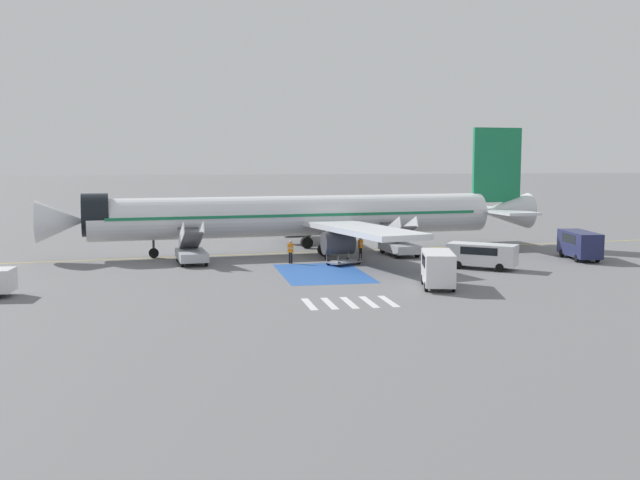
# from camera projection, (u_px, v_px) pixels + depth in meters

# --- Properties ---
(ground_plane) EXTENTS (600.00, 600.00, 0.00)m
(ground_plane) POSITION_uv_depth(u_px,v_px,m) (313.00, 251.00, 68.27)
(ground_plane) COLOR slate
(apron_leadline_yellow) EXTENTS (79.66, 7.85, 0.01)m
(apron_leadline_yellow) POSITION_uv_depth(u_px,v_px,m) (297.00, 253.00, 67.18)
(apron_leadline_yellow) COLOR gold
(apron_leadline_yellow) RESTS_ON ground_plane
(apron_stand_patch_blue) EXTENTS (6.20, 10.21, 0.01)m
(apron_stand_patch_blue) POSITION_uv_depth(u_px,v_px,m) (323.00, 273.00, 55.33)
(apron_stand_patch_blue) COLOR #2856A8
(apron_stand_patch_blue) RESTS_ON ground_plane
(apron_walkway_bar_0) EXTENTS (0.44, 3.60, 0.01)m
(apron_walkway_bar_0) POSITION_uv_depth(u_px,v_px,m) (309.00, 304.00, 43.67)
(apron_walkway_bar_0) COLOR silver
(apron_walkway_bar_0) RESTS_ON ground_plane
(apron_walkway_bar_1) EXTENTS (0.44, 3.60, 0.01)m
(apron_walkway_bar_1) POSITION_uv_depth(u_px,v_px,m) (329.00, 303.00, 43.90)
(apron_walkway_bar_1) COLOR silver
(apron_walkway_bar_1) RESTS_ON ground_plane
(apron_walkway_bar_2) EXTENTS (0.44, 3.60, 0.01)m
(apron_walkway_bar_2) POSITION_uv_depth(u_px,v_px,m) (349.00, 303.00, 44.12)
(apron_walkway_bar_2) COLOR silver
(apron_walkway_bar_2) RESTS_ON ground_plane
(apron_walkway_bar_3) EXTENTS (0.44, 3.60, 0.01)m
(apron_walkway_bar_3) POSITION_uv_depth(u_px,v_px,m) (369.00, 302.00, 44.34)
(apron_walkway_bar_3) COLOR silver
(apron_walkway_bar_3) RESTS_ON ground_plane
(apron_walkway_bar_4) EXTENTS (0.44, 3.60, 0.01)m
(apron_walkway_bar_4) POSITION_uv_depth(u_px,v_px,m) (389.00, 301.00, 44.56)
(apron_walkway_bar_4) COLOR silver
(apron_walkway_bar_4) RESTS_ON ground_plane
(airliner) EXTENTS (45.46, 31.31, 11.34)m
(airliner) POSITION_uv_depth(u_px,v_px,m) (304.00, 216.00, 67.00)
(airliner) COLOR silver
(airliner) RESTS_ON ground_plane
(boarding_stairs_forward) EXTENTS (2.65, 5.39, 3.59)m
(boarding_stairs_forward) POSITION_uv_depth(u_px,v_px,m) (191.00, 252.00, 60.18)
(boarding_stairs_forward) COLOR #ADB2BA
(boarding_stairs_forward) RESTS_ON ground_plane
(boarding_stairs_aft) EXTENTS (2.65, 5.39, 3.59)m
(boarding_stairs_aft) POSITION_uv_depth(u_px,v_px,m) (399.00, 245.00, 65.19)
(boarding_stairs_aft) COLOR #ADB2BA
(boarding_stairs_aft) RESTS_ON ground_plane
(fuel_tanker) EXTENTS (3.57, 8.77, 3.39)m
(fuel_tanker) POSITION_uv_depth(u_px,v_px,m) (352.00, 216.00, 87.05)
(fuel_tanker) COLOR #38383D
(fuel_tanker) RESTS_ON ground_plane
(service_van_0) EXTENTS (2.93, 4.84, 2.38)m
(service_van_0) POSITION_uv_depth(u_px,v_px,m) (438.00, 267.00, 48.97)
(service_van_0) COLOR silver
(service_van_0) RESTS_ON ground_plane
(service_van_1) EXTENTS (5.35, 4.77, 1.93)m
(service_van_1) POSITION_uv_depth(u_px,v_px,m) (482.00, 254.00, 57.38)
(service_van_1) COLOR silver
(service_van_1) RESTS_ON ground_plane
(service_van_2) EXTENTS (2.67, 5.62, 2.35)m
(service_van_2) POSITION_uv_depth(u_px,v_px,m) (580.00, 243.00, 62.59)
(service_van_2) COLOR #1E234C
(service_van_2) RESTS_ON ground_plane
(baggage_cart) EXTENTS (3.00, 2.59, 0.87)m
(baggage_cart) POSITION_uv_depth(u_px,v_px,m) (344.00, 262.00, 59.52)
(baggage_cart) COLOR gray
(baggage_cart) RESTS_ON ground_plane
(ground_crew_0) EXTENTS (0.49, 0.39, 1.87)m
(ground_crew_0) POSITION_uv_depth(u_px,v_px,m) (291.00, 250.00, 60.26)
(ground_crew_0) COLOR black
(ground_crew_0) RESTS_ON ground_plane
(ground_crew_1) EXTENTS (0.43, 0.48, 1.76)m
(ground_crew_1) POSITION_uv_depth(u_px,v_px,m) (326.00, 246.00, 63.86)
(ground_crew_1) COLOR #191E38
(ground_crew_1) RESTS_ON ground_plane
(ground_crew_2) EXTENTS (0.44, 0.48, 1.86)m
(ground_crew_2) POSITION_uv_depth(u_px,v_px,m) (326.00, 247.00, 62.62)
(ground_crew_2) COLOR black
(ground_crew_2) RESTS_ON ground_plane
(ground_crew_3) EXTENTS (0.48, 0.43, 1.83)m
(ground_crew_3) POSITION_uv_depth(u_px,v_px,m) (361.00, 246.00, 63.36)
(ground_crew_3) COLOR black
(ground_crew_3) RESTS_ON ground_plane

